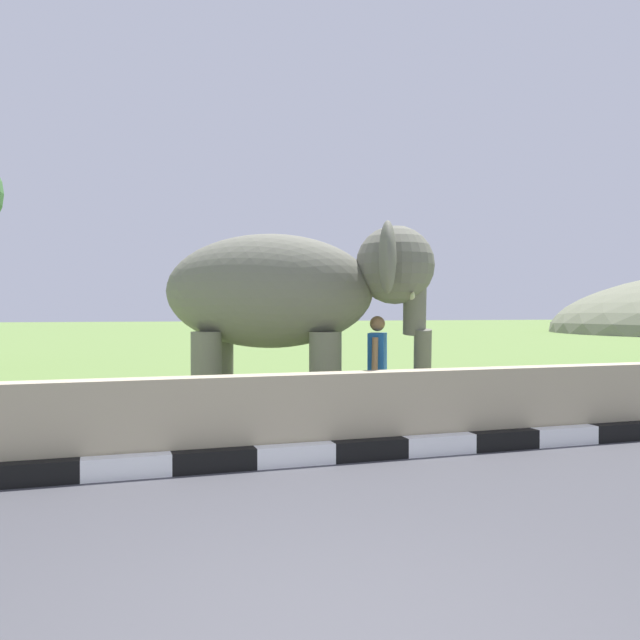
{
  "coord_description": "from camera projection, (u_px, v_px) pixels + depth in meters",
  "views": [
    {
      "loc": [
        -1.06,
        -3.12,
        1.73
      ],
      "look_at": [
        1.95,
        5.95,
        1.6
      ],
      "focal_mm": 37.41,
      "sensor_mm": 36.0,
      "label": 1
    }
  ],
  "objects": [
    {
      "name": "person_handler",
      "position": [
        377.0,
        364.0,
        10.0
      ],
      "size": [
        0.43,
        0.63,
        1.66
      ],
      "color": "navy",
      "rests_on": "ground_plane"
    },
    {
      "name": "striped_curb",
      "position": [
        171.0,
        464.0,
        6.98
      ],
      "size": [
        16.2,
        0.2,
        0.24
      ],
      "color": "white",
      "rests_on": "ground_plane"
    },
    {
      "name": "barrier_parapet",
      "position": [
        368.0,
        413.0,
        8.0
      ],
      "size": [
        28.0,
        0.36,
        1.0
      ],
      "primitive_type": "cube",
      "color": "tan",
      "rests_on": "ground_plane"
    },
    {
      "name": "elephant",
      "position": [
        293.0,
        295.0,
        9.91
      ],
      "size": [
        4.05,
        3.14,
        2.99
      ],
      "color": "#68685A",
      "rests_on": "ground_plane"
    }
  ]
}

